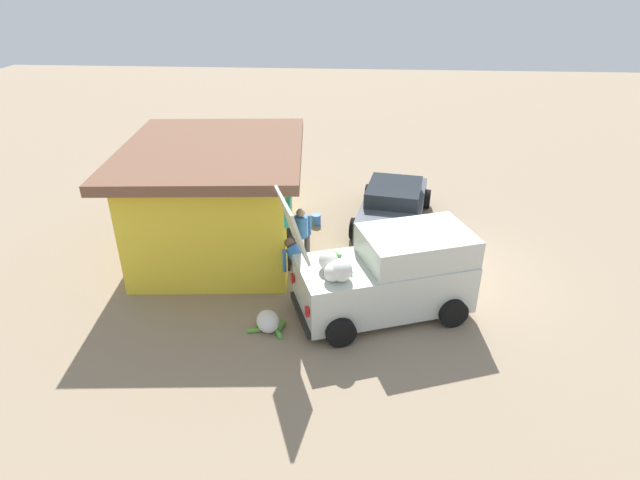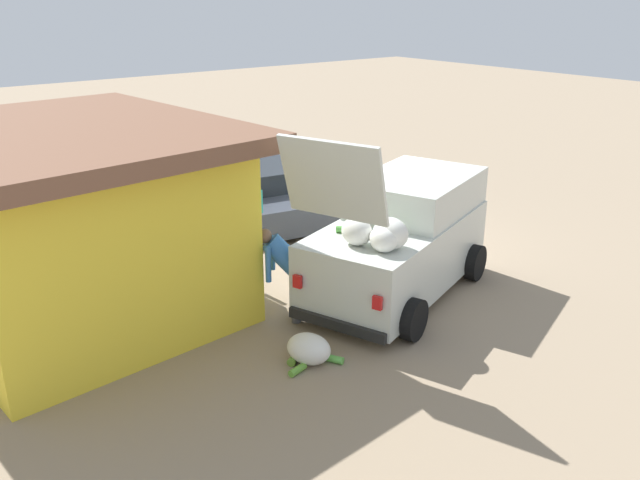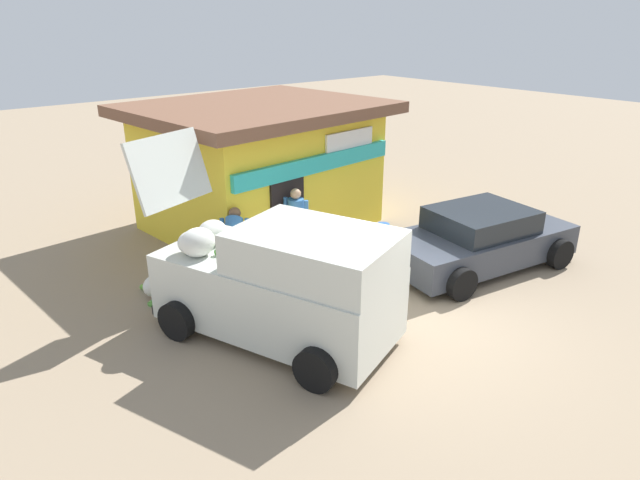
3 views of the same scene
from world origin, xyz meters
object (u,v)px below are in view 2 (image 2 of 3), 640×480
object	(u,v)px
vendor_standing	(226,236)
unloaded_banana_pile	(309,350)
paint_bucket	(176,237)
delivery_van	(400,238)
storefront_bar	(70,220)
customer_bending	(285,265)
parked_sedan	(263,193)

from	to	relation	value
vendor_standing	unloaded_banana_pile	size ratio (longest dim) A/B	1.95
vendor_standing	paint_bucket	size ratio (longest dim) A/B	4.88
delivery_van	storefront_bar	bearing A→B (deg)	59.47
vendor_standing	paint_bucket	xyz separation A→B (m)	(2.43, -0.20, -0.77)
vendor_standing	customer_bending	size ratio (longest dim) A/B	1.09
vendor_standing	unloaded_banana_pile	xyz separation A→B (m)	(-2.92, 0.43, -0.74)
customer_bending	unloaded_banana_pile	bearing A→B (deg)	158.06
customer_bending	unloaded_banana_pile	size ratio (longest dim) A/B	1.79
storefront_bar	vendor_standing	distance (m)	2.53
storefront_bar	paint_bucket	distance (m)	3.38
delivery_van	unloaded_banana_pile	bearing A→B (deg)	109.47
delivery_van	paint_bucket	size ratio (longest dim) A/B	13.61
unloaded_banana_pile	parked_sedan	bearing A→B (deg)	-27.72
parked_sedan	unloaded_banana_pile	bearing A→B (deg)	152.28
unloaded_banana_pile	delivery_van	bearing A→B (deg)	-70.53
storefront_bar	unloaded_banana_pile	world-z (taller)	storefront_bar
delivery_van	customer_bending	size ratio (longest dim) A/B	3.04
delivery_van	customer_bending	world-z (taller)	delivery_van
storefront_bar	unloaded_banana_pile	xyz separation A→B (m)	(-3.63, -1.93, -1.35)
paint_bucket	unloaded_banana_pile	bearing A→B (deg)	173.27
storefront_bar	delivery_van	xyz separation A→B (m)	(-2.69, -4.57, -0.57)
parked_sedan	vendor_standing	world-z (taller)	vendor_standing
vendor_standing	parked_sedan	bearing A→B (deg)	-42.70
storefront_bar	delivery_van	size ratio (longest dim) A/B	1.31
parked_sedan	paint_bucket	world-z (taller)	parked_sedan
parked_sedan	storefront_bar	bearing A→B (deg)	112.93
parked_sedan	customer_bending	bearing A→B (deg)	150.62
storefront_bar	parked_sedan	xyz separation A→B (m)	(2.08, -4.93, -0.95)
unloaded_banana_pile	vendor_standing	bearing A→B (deg)	-8.34
delivery_van	parked_sedan	xyz separation A→B (m)	(4.78, -0.36, -0.39)
customer_bending	unloaded_banana_pile	world-z (taller)	customer_bending
vendor_standing	unloaded_banana_pile	distance (m)	3.05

